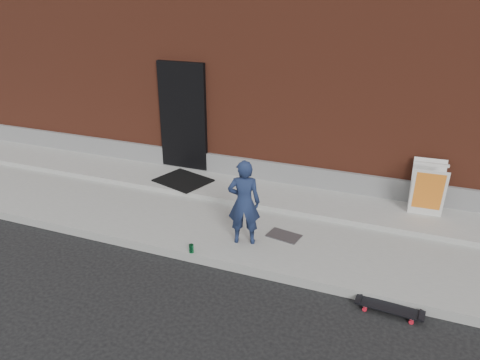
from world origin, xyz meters
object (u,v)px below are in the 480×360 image
at_px(child, 244,202).
at_px(soda_can, 191,249).
at_px(pizza_sign, 428,189).
at_px(skateboard, 389,308).

distance_m(child, soda_can, 1.08).
xyz_separation_m(child, soda_can, (-0.64, -0.60, -0.63)).
bearing_deg(child, pizza_sign, -160.88).
height_order(child, soda_can, child).
bearing_deg(child, soda_can, 26.35).
bearing_deg(skateboard, child, 161.73).
xyz_separation_m(skateboard, soda_can, (-2.96, 0.17, 0.14)).
height_order(pizza_sign, soda_can, pizza_sign).
relative_size(pizza_sign, soda_can, 6.75).
distance_m(child, skateboard, 2.57).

